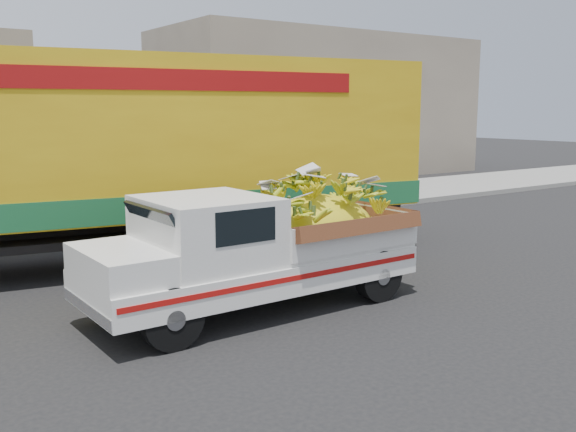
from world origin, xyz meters
TOP-DOWN VIEW (x-y plane):
  - ground at (0.00, 0.00)m, footprint 100.00×100.00m
  - curb at (0.00, 5.95)m, footprint 60.00×0.25m
  - sidewalk at (0.00, 8.05)m, footprint 60.00×4.00m
  - building_right at (14.00, 14.95)m, footprint 14.00×6.00m
  - pickup_truck at (1.49, -0.22)m, footprint 4.89×1.87m
  - semi_trailer at (0.44, 3.49)m, footprint 12.07×4.43m

SIDE VIEW (x-z plane):
  - ground at x=0.00m, z-range 0.00..0.00m
  - sidewalk at x=0.00m, z-range 0.00..0.14m
  - curb at x=0.00m, z-range 0.00..0.15m
  - pickup_truck at x=1.49m, z-range 0.06..1.77m
  - semi_trailer at x=0.44m, z-range 0.22..4.02m
  - building_right at x=14.00m, z-range 0.00..6.00m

